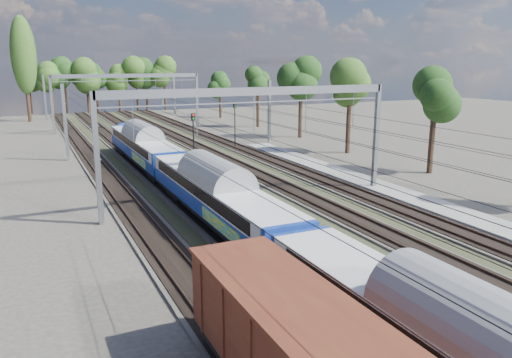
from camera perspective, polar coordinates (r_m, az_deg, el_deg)
name	(u,v)px	position (r m, az deg, el deg)	size (l,w,h in m)	color
track_bed	(194,167)	(52.50, -7.12, 1.35)	(21.00, 130.00, 0.34)	#47423A
platform	(469,218)	(38.14, 23.15, -4.11)	(3.00, 70.00, 0.30)	gray
catenary	(174,101)	(59.02, -9.34, 8.76)	(25.65, 130.00, 9.00)	gray
tree_belt	(146,76)	(100.35, -12.45, 11.38)	(39.54, 98.91, 11.71)	black
poplar	(24,56)	(101.95, -25.03, 12.63)	(4.40, 4.40, 19.04)	black
emu_train	(218,189)	(32.94, -4.37, -1.14)	(3.09, 65.35, 4.52)	black
worker	(160,132)	(74.06, -10.95, 5.29)	(0.65, 0.43, 1.79)	black
signal_near	(194,135)	(49.87, -7.15, 4.98)	(0.41, 0.37, 5.93)	black
signal_far	(235,119)	(64.06, -2.43, 6.85)	(0.42, 0.40, 5.87)	black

